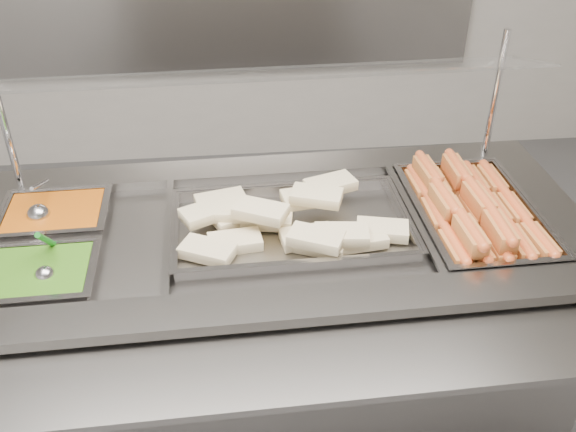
{
  "coord_description": "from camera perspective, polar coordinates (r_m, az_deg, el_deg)",
  "views": [
    {
      "loc": [
        0.03,
        -1.26,
        2.02
      ],
      "look_at": [
        0.19,
        0.33,
        0.95
      ],
      "focal_mm": 40.0,
      "sensor_mm": 36.0,
      "label": 1
    }
  ],
  "objects": [
    {
      "name": "tortilla_wraps",
      "position": [
        1.93,
        -0.29,
        -0.44
      ],
      "size": [
        0.69,
        0.39,
        0.1
      ],
      "color": "beige",
      "rests_on": "pan_wraps"
    },
    {
      "name": "tray_rail",
      "position": [
        1.57,
        0.57,
        -13.04
      ],
      "size": [
        1.86,
        0.43,
        0.05
      ],
      "color": "gray",
      "rests_on": "steam_counter"
    },
    {
      "name": "pan_hotdogs",
      "position": [
        2.11,
        16.13,
        -0.35
      ],
      "size": [
        0.36,
        0.57,
        0.1
      ],
      "color": "gray",
      "rests_on": "steam_counter"
    },
    {
      "name": "serving_spoon",
      "position": [
        1.87,
        -20.76,
        -4.43
      ],
      "size": [
        0.06,
        0.18,
        0.15
      ],
      "color": "#ADAEB2",
      "rests_on": "pan_peas"
    },
    {
      "name": "steam_counter",
      "position": [
        2.24,
        -1.33,
        -10.5
      ],
      "size": [
        1.95,
        0.9,
        0.93
      ],
      "color": "gray",
      "rests_on": "ground"
    },
    {
      "name": "pan_beans",
      "position": [
        2.14,
        -19.87,
        -0.56
      ],
      "size": [
        0.31,
        0.25,
        0.1
      ],
      "color": "gray",
      "rests_on": "steam_counter"
    },
    {
      "name": "pan_peas",
      "position": [
        1.91,
        -21.33,
        -5.59
      ],
      "size": [
        0.31,
        0.25,
        0.1
      ],
      "color": "gray",
      "rests_on": "steam_counter"
    },
    {
      "name": "sneeze_guard",
      "position": [
        1.96,
        -2.37,
        12.16
      ],
      "size": [
        1.71,
        0.34,
        0.45
      ],
      "color": "silver",
      "rests_on": "steam_counter"
    },
    {
      "name": "pan_wraps",
      "position": [
        1.96,
        0.3,
        -1.2
      ],
      "size": [
        0.71,
        0.43,
        0.07
      ],
      "color": "gray",
      "rests_on": "steam_counter"
    },
    {
      "name": "hotdogs_in_buns",
      "position": [
        2.08,
        15.97,
        0.66
      ],
      "size": [
        0.33,
        0.54,
        0.12
      ],
      "color": "#B05925",
      "rests_on": "pan_hotdogs"
    },
    {
      "name": "ladle",
      "position": [
        2.12,
        -21.27,
        0.23
      ],
      "size": [
        0.07,
        0.21,
        0.14
      ],
      "color": "#ADAEB2",
      "rests_on": "pan_beans"
    }
  ]
}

